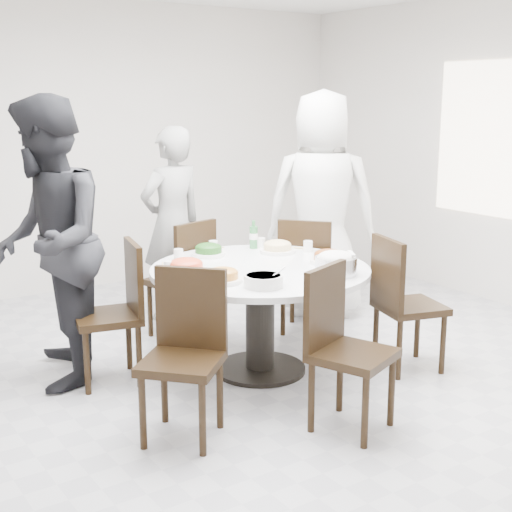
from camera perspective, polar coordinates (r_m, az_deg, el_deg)
floor at (r=4.86m, az=-0.45°, el=-10.23°), size 6.00×6.00×0.01m
wall_back at (r=7.18m, az=-14.08°, el=8.44°), size 6.00×0.01×2.80m
dining_table at (r=4.96m, az=0.33°, el=-5.13°), size 1.50×1.50×0.75m
chair_ne at (r=5.79m, az=4.22°, el=-1.48°), size 0.59×0.59×0.95m
chair_n at (r=5.69m, az=-6.14°, el=-1.79°), size 0.51×0.51×0.95m
chair_nw at (r=4.86m, az=-11.83°, el=-4.56°), size 0.50×0.50×0.95m
chair_sw at (r=4.00m, az=-5.99°, el=-8.17°), size 0.59×0.59×0.95m
chair_s at (r=4.12m, az=7.78°, el=-7.56°), size 0.54×0.54×0.95m
chair_se at (r=5.10m, az=12.24°, el=-3.74°), size 0.52×0.52×0.95m
diner_right at (r=6.16m, az=5.27°, el=4.09°), size 1.13×1.09×1.95m
diner_middle at (r=6.09m, az=-6.72°, el=2.55°), size 0.65×0.47×1.65m
diner_left at (r=4.82m, az=-16.28°, el=0.97°), size 1.00×1.12×1.91m
dish_greens at (r=5.20m, az=-3.82°, el=0.37°), size 0.25×0.25×0.06m
dish_pale at (r=5.29m, az=1.72°, el=0.64°), size 0.26×0.26×0.07m
dish_orange at (r=4.73m, az=-5.61°, el=-0.88°), size 0.28×0.28×0.08m
dish_redbrown at (r=5.00m, az=5.86°, el=-0.18°), size 0.27×0.27×0.07m
dish_tofu at (r=4.47m, az=-2.67°, el=-1.70°), size 0.25×0.25×0.07m
rice_bowl at (r=4.68m, az=6.40°, el=-0.79°), size 0.27×0.27×0.12m
soup_bowl at (r=4.36m, az=0.60°, el=-2.00°), size 0.24×0.24×0.07m
beverage_bottle at (r=5.43m, az=-0.19°, el=1.75°), size 0.06×0.06×0.22m
tea_cups at (r=5.34m, az=-3.68°, el=0.77°), size 0.07×0.07×0.08m
chopsticks at (r=5.42m, az=-3.42°, el=0.59°), size 0.24×0.04×0.01m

